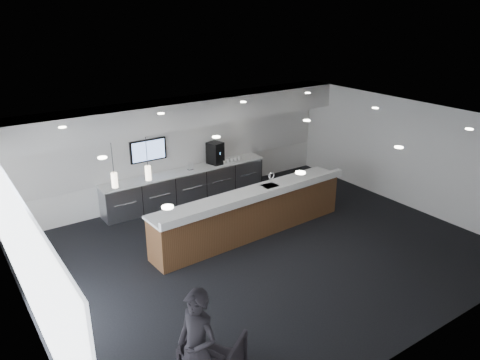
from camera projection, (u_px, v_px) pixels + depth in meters
ground at (262, 251)px, 10.94m from camera, size 10.00×10.00×0.00m
ceiling at (264, 127)px, 9.86m from camera, size 10.00×8.00×0.02m
back_wall at (179, 149)px, 13.48m from camera, size 10.00×0.02×3.00m
left_wall at (23, 258)px, 7.75m from camera, size 0.02×8.00×3.00m
right_wall at (406, 153)px, 13.05m from camera, size 0.02×8.00×3.00m
soffit_bulkhead at (185, 112)px, 12.72m from camera, size 10.00×0.90×0.70m
alcove_panel at (180, 146)px, 13.42m from camera, size 9.80×0.06×1.40m
window_blinds_wall at (26, 257)px, 7.77m from camera, size 0.04×7.36×2.55m
back_credenza at (187, 185)px, 13.57m from camera, size 5.06×0.66×0.95m
wall_tv at (148, 150)px, 12.82m from camera, size 1.05×0.08×0.62m
pendant_left at (146, 171)px, 9.48m from camera, size 0.12×0.12×0.30m
pendant_right at (112, 178)px, 9.10m from camera, size 0.12×0.12×0.30m
ceiling_can_lights at (264, 128)px, 9.87m from camera, size 7.00×5.00×0.02m
service_counter at (251, 213)px, 11.57m from camera, size 5.47×1.13×1.49m
coffee_machine at (215, 153)px, 13.82m from camera, size 0.46×0.54×0.65m
info_sign_left at (191, 166)px, 13.37m from camera, size 0.17×0.04×0.23m
info_sign_right at (221, 159)px, 13.89m from camera, size 0.19×0.03×0.25m
armchair at (213, 357)px, 7.16m from camera, size 1.14×1.14×0.76m
lounge_guest at (198, 349)px, 6.55m from camera, size 0.63×0.78×1.86m
cup_0 at (239, 159)px, 14.21m from camera, size 0.11×0.11×0.10m
cup_1 at (236, 159)px, 14.14m from camera, size 0.15×0.15×0.10m
cup_2 at (232, 160)px, 14.06m from camera, size 0.13×0.13×0.10m
cup_3 at (228, 161)px, 13.99m from camera, size 0.14×0.14×0.10m
cup_4 at (224, 162)px, 13.91m from camera, size 0.15×0.15×0.10m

